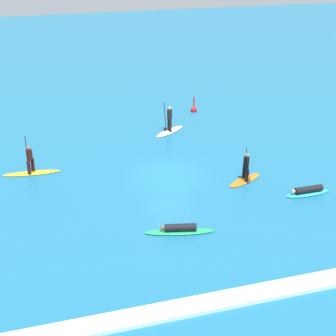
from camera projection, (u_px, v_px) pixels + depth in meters
name	position (u px, v px, depth m)	size (l,w,h in m)	color
ground_plane	(168.00, 176.00, 28.13)	(120.00, 120.00, 0.00)	#1E6B93
surfer_on_green_board	(180.00, 230.00, 22.85)	(3.30, 1.25, 0.46)	#23B266
surfer_on_yellow_board	(31.00, 166.00, 28.18)	(3.26, 0.90, 2.20)	yellow
surfer_on_orange_board	(245.00, 173.00, 27.39)	(2.48, 1.70, 2.06)	orange
surfer_on_white_board	(169.00, 125.00, 33.93)	(2.64, 2.14, 2.12)	white
surfer_on_teal_board	(308.00, 191.00, 26.13)	(2.49, 0.67, 0.46)	#33C6CC
marker_buoy	(194.00, 109.00, 37.85)	(0.48, 0.48, 1.26)	red
wave_crest	(245.00, 296.00, 18.85)	(20.34, 0.90, 0.18)	white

